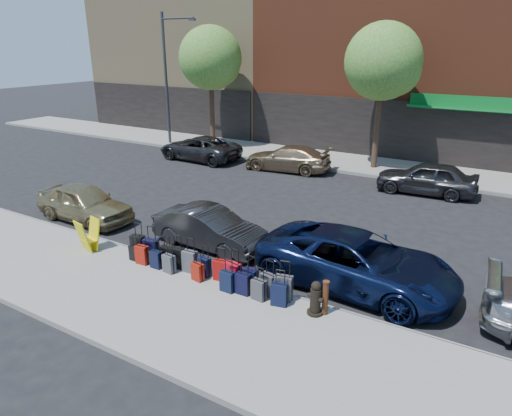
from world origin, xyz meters
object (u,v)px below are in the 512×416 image
Objects in this scene: tree_center at (386,64)px; car_near_1 at (209,228)px; streetlight at (168,72)px; car_far_1 at (287,158)px; car_far_0 at (200,148)px; car_far_2 at (427,178)px; tree_left at (212,60)px; bollard at (325,297)px; car_near_0 at (84,203)px; fire_hydrant at (316,299)px; suitcase_front_5 at (204,266)px; car_near_2 at (356,261)px; display_rack at (88,235)px.

car_near_1 is at bearing -98.77° from tree_center.
streetlight reaches higher than car_far_1.
car_far_2 reaches higher than car_far_0.
tree_left is at bearing -117.28° from car_far_1.
bollard is 10.54m from car_near_0.
tree_left is 1.60× the size of car_far_1.
streetlight is at bearing 140.32° from bollard.
fire_hydrant is at bearing -111.77° from car_near_1.
suitcase_front_5 reaches higher than fire_hydrant.
car_near_2 reaches higher than car_far_1.
display_rack reaches higher than bollard.
car_far_0 is (-12.50, 11.42, 0.07)m from bollard.
fire_hydrant is at bearing 15.30° from display_rack.
tree_left is at bearing 133.29° from bollard.
streetlight reaches higher than fire_hydrant.
fire_hydrant is 5.20m from car_near_1.
car_far_0 is at bearing 137.59° from bollard.
car_far_0 is at bearing -162.67° from tree_center.
fire_hydrant is 0.22× the size of car_near_1.
car_near_2 reaches higher than car_far_0.
fire_hydrant is at bearing -78.93° from tree_center.
suitcase_front_5 is 14.35m from car_far_0.
car_near_1 is (11.54, -11.64, -4.01)m from streetlight.
car_far_1 is at bearing -10.65° from streetlight.
car_near_2 is (3.80, 1.86, 0.33)m from suitcase_front_5.
car_far_0 is at bearing 41.35° from car_near_1.
tree_center is 13.63m from car_near_2.
car_near_1 is (-4.74, 2.14, 0.10)m from fire_hydrant.
car_near_2 is (10.52, 0.40, 0.07)m from car_near_0.
car_near_2 reaches higher than fire_hydrant.
tree_center is at bearing 97.76° from suitcase_front_5.
suitcase_front_5 is 0.22× the size of car_near_0.
car_far_2 reaches higher than car_far_1.
bollard is at bearing 24.36° from car_far_1.
streetlight is 8.86× the size of bollard.
streetlight is 7.82× the size of display_rack.
car_far_1 is (-4.04, -2.47, -4.75)m from tree_center.
tree_center is at bearing 2.98° from streetlight.
car_near_1 reaches higher than bollard.
tree_left is 1.00× the size of tree_center.
suitcase_front_5 is 0.18× the size of car_far_0.
car_near_2 is (0.30, 2.05, 0.21)m from fire_hydrant.
car_far_1 is (-7.08, 11.90, 0.05)m from bollard.
car_near_1 is 0.92× the size of car_far_2.
display_rack is at bearing -126.43° from car_near_0.
car_near_2 reaches higher than display_rack.
car_near_1 is at bearing 157.65° from bollard.
display_rack is 0.24× the size of car_far_2.
fire_hydrant is at bearing -97.85° from car_near_0.
tree_left is at bearing -105.64° from car_far_2.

